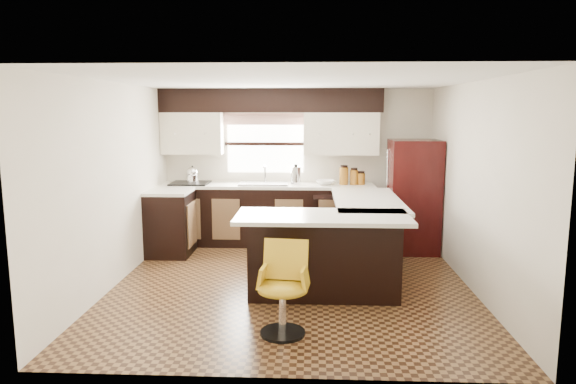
{
  "coord_description": "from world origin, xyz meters",
  "views": [
    {
      "loc": [
        0.23,
        -5.92,
        2.06
      ],
      "look_at": [
        -0.06,
        0.45,
        1.05
      ],
      "focal_mm": 32.0,
      "sensor_mm": 36.0,
      "label": 1
    }
  ],
  "objects_px": {
    "peninsula_return": "(324,257)",
    "bar_chair": "(283,290)",
    "refrigerator": "(413,196)",
    "peninsula_long": "(362,236)"
  },
  "relations": [
    {
      "from": "bar_chair",
      "to": "peninsula_long",
      "type": "bearing_deg",
      "value": 72.16
    },
    {
      "from": "peninsula_long",
      "to": "refrigerator",
      "type": "relative_size",
      "value": 1.18
    },
    {
      "from": "refrigerator",
      "to": "peninsula_return",
      "type": "bearing_deg",
      "value": -125.03
    },
    {
      "from": "peninsula_return",
      "to": "refrigerator",
      "type": "relative_size",
      "value": 1.0
    },
    {
      "from": "peninsula_long",
      "to": "peninsula_return",
      "type": "relative_size",
      "value": 1.18
    },
    {
      "from": "peninsula_long",
      "to": "bar_chair",
      "type": "distance_m",
      "value": 2.23
    },
    {
      "from": "peninsula_long",
      "to": "refrigerator",
      "type": "height_order",
      "value": "refrigerator"
    },
    {
      "from": "peninsula_return",
      "to": "bar_chair",
      "type": "height_order",
      "value": "peninsula_return"
    },
    {
      "from": "refrigerator",
      "to": "peninsula_long",
      "type": "bearing_deg",
      "value": -130.94
    },
    {
      "from": "peninsula_return",
      "to": "refrigerator",
      "type": "bearing_deg",
      "value": 54.97
    }
  ]
}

